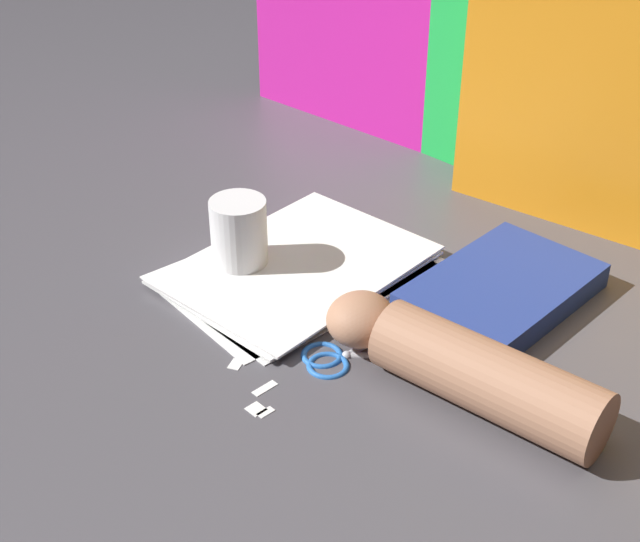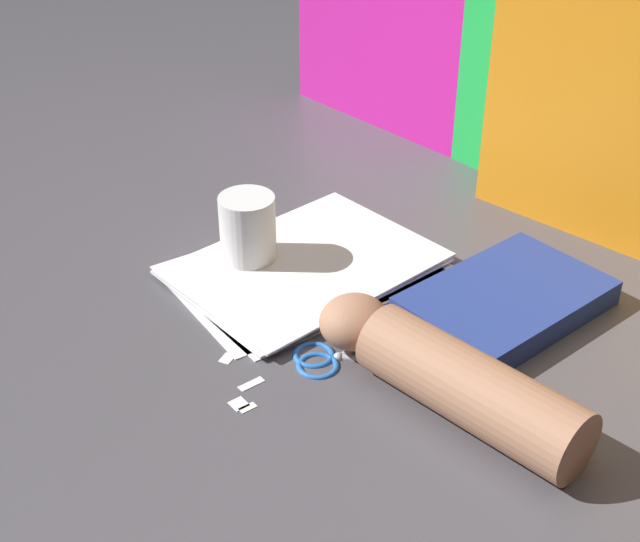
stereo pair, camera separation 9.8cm
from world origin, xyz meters
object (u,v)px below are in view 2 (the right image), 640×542
object	(u,v)px
book_closed	(506,301)
hand_forearm	(447,375)
mug	(248,232)
paper_stack	(305,266)
scissors	(342,354)

from	to	relation	value
book_closed	hand_forearm	bearing A→B (deg)	-66.77
hand_forearm	mug	bearing A→B (deg)	-178.07
book_closed	mug	distance (m)	0.35
paper_stack	hand_forearm	world-z (taller)	hand_forearm
hand_forearm	mug	distance (m)	0.36
paper_stack	hand_forearm	distance (m)	0.31
scissors	paper_stack	bearing A→B (deg)	156.22
paper_stack	mug	bearing A→B (deg)	-137.32
paper_stack	hand_forearm	size ratio (longest dim) A/B	1.03
book_closed	mug	world-z (taller)	mug
paper_stack	book_closed	world-z (taller)	book_closed
paper_stack	mug	xyz separation A→B (m)	(-0.06, -0.05, 0.04)
mug	scissors	bearing A→B (deg)	-6.29
paper_stack	hand_forearm	bearing A→B (deg)	-7.35
paper_stack	mug	distance (m)	0.09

